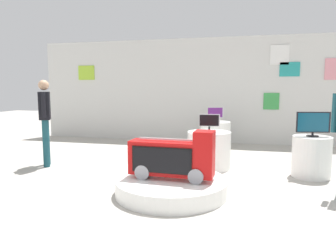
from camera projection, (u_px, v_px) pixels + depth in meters
name	position (u px, v px, depth m)	size (l,w,h in m)	color
ground_plane	(179.00, 200.00, 4.30)	(30.00, 30.00, 0.00)	#B2ADA3
back_wall_display	(214.00, 91.00, 8.82)	(10.55, 0.13, 2.96)	silver
main_display_pedestal	(171.00, 186.00, 4.53)	(1.63, 1.63, 0.23)	white
novelty_firetruck_tv	(173.00, 159.00, 4.47)	(1.24, 0.42, 0.72)	gray
display_pedestal_left_rear	(209.00, 150.00, 6.01)	(0.83, 0.83, 0.71)	white
tv_on_left_rear	(209.00, 122.00, 5.94)	(0.40, 0.20, 0.34)	black
display_pedestal_center_rear	(311.00, 157.00, 5.40)	(0.65, 0.65, 0.71)	white
tv_on_center_rear	(313.00, 123.00, 5.33)	(0.56, 0.20, 0.43)	black
display_pedestal_right_rear	(215.00, 136.00, 7.83)	(0.76, 0.76, 0.71)	white
tv_on_right_rear	(215.00, 114.00, 7.76)	(0.39, 0.23, 0.37)	black
shopper_browsing_near_truck	(45.00, 116.00, 6.11)	(0.37, 0.49, 1.71)	#194751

